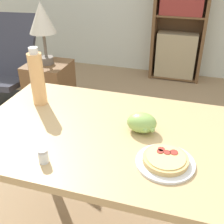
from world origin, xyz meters
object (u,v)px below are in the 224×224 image
object	(u,v)px
lounge_chair_near	(1,82)
table_lamp	(42,21)
pizza_on_plate	(165,160)
grape_bunch	(142,123)
salt_shaker	(43,156)
drink_bottle	(37,78)
bookshelf	(180,21)
side_table	(51,96)

from	to	relation	value
lounge_chair_near	table_lamp	size ratio (longest dim) A/B	1.82
lounge_chair_near	table_lamp	xyz separation A→B (m)	(0.61, -0.14, 0.65)
pizza_on_plate	grape_bunch	distance (m)	0.23
grape_bunch	lounge_chair_near	xyz separation A→B (m)	(-1.58, 1.08, -0.48)
pizza_on_plate	grape_bunch	xyz separation A→B (m)	(-0.13, 0.19, 0.03)
salt_shaker	table_lamp	distance (m)	1.42
grape_bunch	salt_shaker	size ratio (longest dim) A/B	2.30
drink_bottle	lounge_chair_near	distance (m)	1.53
lounge_chair_near	grape_bunch	bearing A→B (deg)	-41.23
pizza_on_plate	bookshelf	world-z (taller)	bookshelf
side_table	drink_bottle	bearing A→B (deg)	-63.14
grape_bunch	bookshelf	distance (m)	2.38
bookshelf	side_table	bearing A→B (deg)	-123.09
drink_bottle	side_table	xyz separation A→B (m)	(-0.42, 0.83, -0.56)
drink_bottle	side_table	bearing A→B (deg)	116.86
grape_bunch	lounge_chair_near	size ratio (longest dim) A/B	0.15
bookshelf	drink_bottle	bearing A→B (deg)	-102.91
side_table	grape_bunch	bearing A→B (deg)	-43.91
lounge_chair_near	table_lamp	world-z (taller)	table_lamp
drink_bottle	lounge_chair_near	size ratio (longest dim) A/B	0.33
drink_bottle	lounge_chair_near	xyz separation A→B (m)	(-1.03, 0.97, -0.57)
grape_bunch	bookshelf	world-z (taller)	bookshelf
drink_bottle	table_lamp	size ratio (longest dim) A/B	0.61
salt_shaker	drink_bottle	bearing A→B (deg)	120.48
lounge_chair_near	pizza_on_plate	bearing A→B (deg)	-43.45
grape_bunch	table_lamp	world-z (taller)	table_lamp
pizza_on_plate	table_lamp	world-z (taller)	table_lamp
bookshelf	salt_shaker	bearing A→B (deg)	-95.94
drink_bottle	salt_shaker	size ratio (longest dim) A/B	5.20
grape_bunch	lounge_chair_near	distance (m)	1.97
drink_bottle	salt_shaker	distance (m)	0.49
salt_shaker	side_table	world-z (taller)	salt_shaker
lounge_chair_near	bookshelf	bearing A→B (deg)	32.88
pizza_on_plate	lounge_chair_near	xyz separation A→B (m)	(-1.71, 1.26, -0.45)
pizza_on_plate	drink_bottle	xyz separation A→B (m)	(-0.68, 0.29, 0.12)
grape_bunch	drink_bottle	size ratio (longest dim) A/B	0.44
grape_bunch	side_table	distance (m)	1.42
lounge_chair_near	side_table	size ratio (longest dim) A/B	1.48
pizza_on_plate	grape_bunch	bearing A→B (deg)	124.40
pizza_on_plate	table_lamp	xyz separation A→B (m)	(-1.10, 1.12, 0.20)
salt_shaker	grape_bunch	bearing A→B (deg)	44.92
pizza_on_plate	table_lamp	size ratio (longest dim) A/B	0.46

